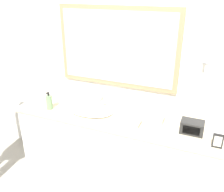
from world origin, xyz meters
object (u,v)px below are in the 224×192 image
object	(u,v)px
sink_basin	(90,109)
appliance_box	(192,127)
picture_frame	(218,141)
soap_bottle	(49,102)

from	to	relation	value
sink_basin	appliance_box	distance (m)	1.02
sink_basin	picture_frame	world-z (taller)	sink_basin
soap_bottle	appliance_box	xyz separation A→B (m)	(1.43, 0.10, -0.02)
sink_basin	picture_frame	xyz separation A→B (m)	(1.23, -0.18, 0.04)
soap_bottle	picture_frame	distance (m)	1.64
soap_bottle	picture_frame	bearing A→B (deg)	-1.76
soap_bottle	appliance_box	size ratio (longest dim) A/B	0.98
appliance_box	picture_frame	xyz separation A→B (m)	(0.21, -0.15, 0.01)
appliance_box	picture_frame	bearing A→B (deg)	-35.79
sink_basin	appliance_box	bearing A→B (deg)	-1.21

